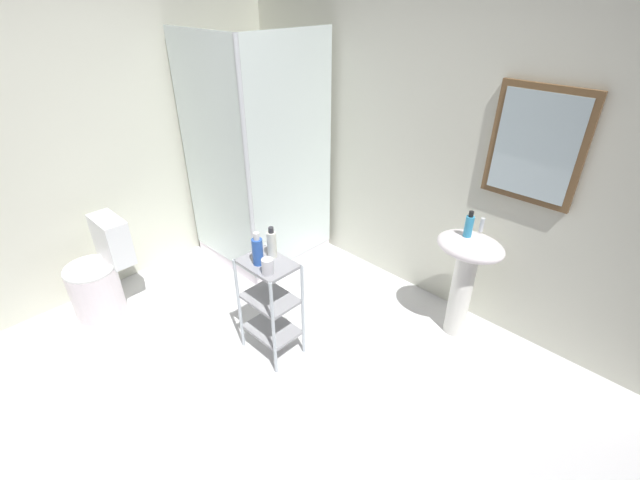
# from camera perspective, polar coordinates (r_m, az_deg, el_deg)

# --- Properties ---
(ground_plane) EXTENTS (4.20, 4.20, 0.02)m
(ground_plane) POSITION_cam_1_polar(r_m,az_deg,el_deg) (2.97, -10.58, -20.04)
(ground_plane) COLOR silver
(wall_back) EXTENTS (4.20, 0.14, 2.50)m
(wall_back) POSITION_cam_1_polar(r_m,az_deg,el_deg) (3.41, 13.59, 12.56)
(wall_back) COLOR silver
(wall_back) RESTS_ON ground_plane
(wall_left) EXTENTS (0.10, 4.20, 2.50)m
(wall_left) POSITION_cam_1_polar(r_m,az_deg,el_deg) (3.77, -29.85, 11.05)
(wall_left) COLOR silver
(wall_left) RESTS_ON ground_plane
(shower_stall) EXTENTS (0.92, 0.92, 2.00)m
(shower_stall) POSITION_cam_1_polar(r_m,az_deg,el_deg) (4.00, -7.88, 3.58)
(shower_stall) COLOR white
(shower_stall) RESTS_ON ground_plane
(pedestal_sink) EXTENTS (0.46, 0.37, 0.81)m
(pedestal_sink) POSITION_cam_1_polar(r_m,az_deg,el_deg) (3.16, 18.67, -3.32)
(pedestal_sink) COLOR white
(pedestal_sink) RESTS_ON ground_plane
(sink_faucet) EXTENTS (0.03, 0.03, 0.10)m
(sink_faucet) POSITION_cam_1_polar(r_m,az_deg,el_deg) (3.12, 20.52, 1.87)
(sink_faucet) COLOR silver
(sink_faucet) RESTS_ON pedestal_sink
(toilet) EXTENTS (0.37, 0.49, 0.76)m
(toilet) POSITION_cam_1_polar(r_m,az_deg,el_deg) (3.77, -27.01, -4.29)
(toilet) COLOR white
(toilet) RESTS_ON ground_plane
(storage_cart) EXTENTS (0.38, 0.28, 0.74)m
(storage_cart) POSITION_cam_1_polar(r_m,az_deg,el_deg) (2.95, -6.58, -7.87)
(storage_cart) COLOR silver
(storage_cart) RESTS_ON ground_plane
(hand_soap_bottle) EXTENTS (0.05, 0.05, 0.18)m
(hand_soap_bottle) POSITION_cam_1_polar(r_m,az_deg,el_deg) (3.02, 19.01, 1.81)
(hand_soap_bottle) COLOR #389ED1
(hand_soap_bottle) RESTS_ON pedestal_sink
(lotion_bottle_white) EXTENTS (0.06, 0.06, 0.21)m
(lotion_bottle_white) POSITION_cam_1_polar(r_m,az_deg,el_deg) (2.78, -6.36, -0.49)
(lotion_bottle_white) COLOR white
(lotion_bottle_white) RESTS_ON storage_cart
(shampoo_bottle_blue) EXTENTS (0.07, 0.07, 0.22)m
(shampoo_bottle_blue) POSITION_cam_1_polar(r_m,az_deg,el_deg) (2.71, -8.22, -1.39)
(shampoo_bottle_blue) COLOR blue
(shampoo_bottle_blue) RESTS_ON storage_cart
(rinse_cup) EXTENTS (0.07, 0.07, 0.10)m
(rinse_cup) POSITION_cam_1_polar(r_m,az_deg,el_deg) (2.64, -6.91, -3.46)
(rinse_cup) COLOR silver
(rinse_cup) RESTS_ON storage_cart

